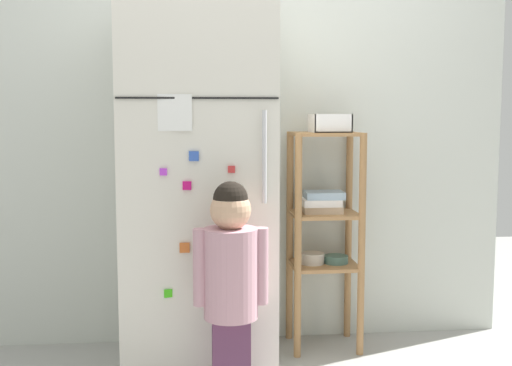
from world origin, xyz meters
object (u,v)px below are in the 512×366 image
Objects in this scene: fruit_bin at (330,125)px; pantry_shelf_unit at (324,222)px; child_standing at (231,273)px; refrigerator at (198,185)px.

pantry_shelf_unit is at bearing 145.90° from fruit_bin.
child_standing is 4.97× the size of fruit_bin.
pantry_shelf_unit reaches higher than child_standing.
refrigerator is 1.86× the size of child_standing.
refrigerator is 0.75m from fruit_bin.
refrigerator reaches higher than fruit_bin.
refrigerator is 9.24× the size of fruit_bin.
fruit_bin is (0.67, 0.17, 0.28)m from refrigerator.
fruit_bin is at bearing 50.13° from child_standing.
child_standing is 0.84× the size of pantry_shelf_unit.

